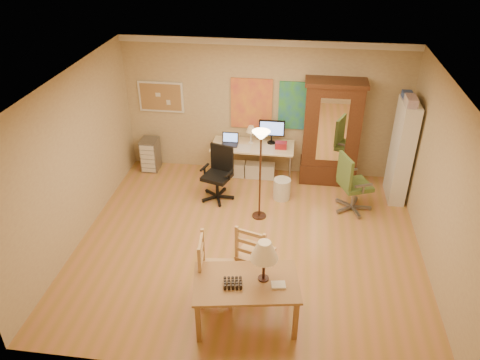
# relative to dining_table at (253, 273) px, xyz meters

# --- Properties ---
(floor) EXTENTS (5.50, 5.50, 0.00)m
(floor) POSITION_rel_dining_table_xyz_m (-0.23, 1.59, -0.79)
(floor) COLOR #AF803E
(floor) RESTS_ON ground
(crown_molding) EXTENTS (5.50, 0.08, 0.12)m
(crown_molding) POSITION_rel_dining_table_xyz_m (-0.23, 4.05, 1.85)
(crown_molding) COLOR white
(crown_molding) RESTS_ON floor
(corkboard) EXTENTS (0.90, 0.04, 0.62)m
(corkboard) POSITION_rel_dining_table_xyz_m (-2.28, 4.06, 0.71)
(corkboard) COLOR #A3724C
(corkboard) RESTS_ON floor
(art_panel_left) EXTENTS (0.80, 0.04, 1.00)m
(art_panel_left) POSITION_rel_dining_table_xyz_m (-0.48, 4.06, 0.66)
(art_panel_left) COLOR yellow
(art_panel_left) RESTS_ON floor
(art_panel_right) EXTENTS (0.75, 0.04, 0.95)m
(art_panel_right) POSITION_rel_dining_table_xyz_m (0.42, 4.06, 0.66)
(art_panel_right) COLOR teal
(art_panel_right) RESTS_ON floor
(dining_table) EXTENTS (1.45, 1.01, 1.25)m
(dining_table) POSITION_rel_dining_table_xyz_m (0.00, 0.00, 0.00)
(dining_table) COLOR brown
(dining_table) RESTS_ON floor
(ladder_chair_back) EXTENTS (0.58, 0.57, 1.02)m
(ladder_chair_back) POSITION_rel_dining_table_xyz_m (-0.05, 0.74, -0.32)
(ladder_chair_back) COLOR #B07550
(ladder_chair_back) RESTS_ON floor
(ladder_chair_left) EXTENTS (0.51, 0.52, 1.04)m
(ladder_chair_left) POSITION_rel_dining_table_xyz_m (-0.56, 0.31, -0.31)
(ladder_chair_left) COLOR #B07550
(ladder_chair_left) RESTS_ON floor
(torchiere_lamp) EXTENTS (0.30, 0.30, 1.65)m
(torchiere_lamp) POSITION_rel_dining_table_xyz_m (-0.13, 2.37, 0.53)
(torchiere_lamp) COLOR #43281B
(torchiere_lamp) RESTS_ON floor
(computer_desk) EXTENTS (1.60, 0.70, 1.21)m
(computer_desk) POSITION_rel_dining_table_xyz_m (-0.38, 3.75, -0.35)
(computer_desk) COLOR beige
(computer_desk) RESTS_ON floor
(office_chair_black) EXTENTS (0.63, 0.63, 1.02)m
(office_chair_black) POSITION_rel_dining_table_xyz_m (-0.96, 2.89, -0.52)
(office_chair_black) COLOR black
(office_chair_black) RESTS_ON floor
(office_chair_green) EXTENTS (0.68, 0.68, 1.11)m
(office_chair_green) POSITION_rel_dining_table_xyz_m (1.48, 2.81, -0.50)
(office_chair_green) COLOR slate
(office_chair_green) RESTS_ON floor
(drawer_cart) EXTENTS (0.34, 0.40, 0.67)m
(drawer_cart) POSITION_rel_dining_table_xyz_m (-2.53, 3.80, -0.46)
(drawer_cart) COLOR slate
(drawer_cart) RESTS_ON floor
(armoire) EXTENTS (1.12, 0.53, 2.06)m
(armoire) POSITION_rel_dining_table_xyz_m (1.08, 3.83, 0.10)
(armoire) COLOR #36170E
(armoire) RESTS_ON floor
(bookshelf) EXTENTS (0.28, 0.75, 1.89)m
(bookshelf) POSITION_rel_dining_table_xyz_m (2.32, 3.39, 0.15)
(bookshelf) COLOR white
(bookshelf) RESTS_ON floor
(wastebin) EXTENTS (0.32, 0.32, 0.40)m
(wastebin) POSITION_rel_dining_table_xyz_m (0.22, 3.03, -0.59)
(wastebin) COLOR silver
(wastebin) RESTS_ON floor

